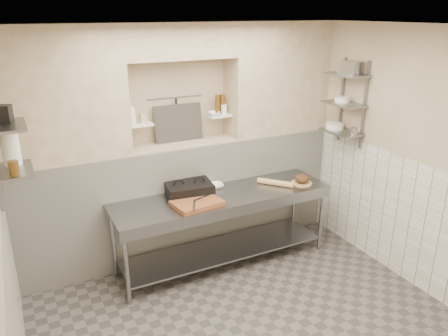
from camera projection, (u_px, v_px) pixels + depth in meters
floor at (253, 333)px, 4.26m from camera, size 4.00×3.90×0.10m
ceiling at (262, 20)px, 3.28m from camera, size 4.00×3.90×0.10m
wall_right at (423, 162)px, 4.64m from camera, size 0.10×3.90×2.80m
wall_back at (175, 139)px, 5.45m from camera, size 4.00×0.10×2.80m
backwall_lower at (184, 198)px, 5.48m from camera, size 4.00×0.40×1.40m
alcove_sill at (182, 144)px, 5.24m from camera, size 1.30×0.40×0.02m
backwall_pillar_left at (59, 95)px, 4.44m from camera, size 1.35×0.40×1.40m
backwall_pillar_right at (277, 78)px, 5.56m from camera, size 1.35×0.40×1.40m
backwall_header at (179, 41)px, 4.83m from camera, size 1.30×0.40×0.40m
wainscot_left at (19, 334)px, 3.17m from camera, size 0.02×3.90×1.40m
wainscot_right at (409, 222)px, 4.85m from camera, size 0.02×3.90×1.40m
alcove_shelf_left at (140, 125)px, 4.93m from camera, size 0.28×0.16×0.02m
alcove_shelf_right at (219, 116)px, 5.35m from camera, size 0.28×0.16×0.02m
utensil_rail at (175, 96)px, 5.20m from camera, size 0.70×0.02×0.02m
hanging_steel at (177, 111)px, 5.24m from camera, size 0.02×0.02×0.30m
splash_panel at (178, 123)px, 5.24m from camera, size 0.60×0.08×0.45m
wall_shelf_left_lower at (14, 170)px, 3.81m from camera, size 0.30×0.50×0.02m
wall_shelf_left_upper at (7, 126)px, 3.67m from camera, size 0.30×0.50×0.03m
shelf_rail_right_a at (342, 100)px, 5.50m from camera, size 0.03×0.03×1.05m
shelf_rail_right_b at (364, 106)px, 5.17m from camera, size 0.03×0.03×1.05m
wall_shelf_right_lower at (341, 132)px, 5.40m from camera, size 0.30×0.50×0.02m
wall_shelf_right_mid at (344, 104)px, 5.28m from camera, size 0.30×0.50×0.02m
wall_shelf_right_upper at (347, 75)px, 5.16m from camera, size 0.30×0.50×0.03m
prep_table at (223, 215)px, 5.14m from camera, size 2.60×0.70×0.90m
panini_press at (189, 189)px, 5.04m from camera, size 0.56×0.44×0.14m
cutting_board at (197, 203)px, 4.79m from camera, size 0.56×0.43×0.05m
knife_blade at (203, 197)px, 4.88m from camera, size 0.24×0.11×0.01m
tongs at (194, 205)px, 4.66m from camera, size 0.13×0.24×0.02m
mixing_bowl at (215, 186)px, 5.26m from camera, size 0.21×0.21×0.05m
rolling_pin at (275, 183)px, 5.33m from camera, size 0.35×0.38×0.07m
bread_board at (302, 183)px, 5.38m from camera, size 0.26×0.26×0.01m
bread_loaf at (302, 179)px, 5.36m from camera, size 0.18×0.18×0.11m
bottle_soap at (132, 114)px, 4.84m from camera, size 0.12×0.12×0.24m
jar_alcove at (143, 118)px, 4.92m from camera, size 0.07×0.07×0.11m
bowl_alcove at (214, 114)px, 5.29m from camera, size 0.16×0.16×0.05m
condiment_a at (222, 104)px, 5.36m from camera, size 0.06×0.06×0.24m
condiment_b at (218, 105)px, 5.33m from camera, size 0.06×0.06×0.24m
condiment_c at (224, 109)px, 5.36m from camera, size 0.07×0.07×0.12m
jug_left at (11, 148)px, 3.86m from camera, size 0.16×0.16×0.31m
jar_left at (14, 168)px, 3.64m from camera, size 0.08×0.08×0.13m
box_left_upper at (5, 114)px, 3.70m from camera, size 0.14×0.14×0.15m
bowl_right at (335, 126)px, 5.49m from camera, size 0.22×0.22×0.07m
canister_right at (353, 131)px, 5.21m from camera, size 0.09×0.09×0.09m
bowl_right_mid at (342, 100)px, 5.30m from camera, size 0.18×0.18×0.07m
basket_right at (350, 68)px, 5.09m from camera, size 0.24×0.27×0.15m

